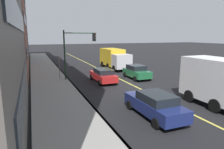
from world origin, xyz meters
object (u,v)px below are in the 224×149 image
at_px(car_green, 137,72).
at_px(truck_white, 224,83).
at_px(car_navy, 155,104).
at_px(traffic_light_mast, 77,46).
at_px(car_red, 103,75).
at_px(truck_yellow, 114,58).
at_px(street_sign_post, 59,66).

height_order(car_green, truck_white, truck_white).
bearing_deg(car_navy, traffic_light_mast, 9.68).
relative_size(car_green, car_red, 0.87).
distance_m(car_red, truck_white, 11.65).
relative_size(car_green, truck_white, 0.59).
distance_m(truck_white, truck_yellow, 18.39).
bearing_deg(street_sign_post, truck_white, -146.14).
bearing_deg(car_red, traffic_light_mast, 47.37).
bearing_deg(truck_white, street_sign_post, 33.86).
distance_m(traffic_light_mast, street_sign_post, 3.05).
height_order(car_green, car_red, car_green).
distance_m(car_navy, truck_yellow, 18.50).
bearing_deg(truck_white, car_navy, 84.34).
height_order(car_navy, truck_yellow, truck_yellow).
xyz_separation_m(car_green, car_red, (-0.17, 4.15, -0.05)).
height_order(truck_white, truck_yellow, truck_white).
xyz_separation_m(car_navy, car_red, (9.99, -0.18, -0.03)).
xyz_separation_m(car_navy, truck_yellow, (17.87, -4.72, 0.79)).
distance_m(car_navy, street_sign_post, 13.65).
bearing_deg(car_navy, truck_white, -95.66).
height_order(car_red, truck_yellow, truck_yellow).
bearing_deg(street_sign_post, truck_yellow, -60.89).
bearing_deg(car_navy, truck_yellow, -14.80).
distance_m(car_green, car_red, 4.15).
xyz_separation_m(truck_yellow, traffic_light_mast, (-5.83, 6.78, 2.17)).
distance_m(car_red, truck_yellow, 9.13).
distance_m(car_green, truck_white, 10.75).
bearing_deg(truck_yellow, traffic_light_mast, 130.69).
relative_size(car_red, truck_white, 0.68).
xyz_separation_m(car_green, truck_white, (-10.67, -0.81, 0.94)).
bearing_deg(traffic_light_mast, car_red, -132.63).
bearing_deg(car_red, street_sign_post, 53.58).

